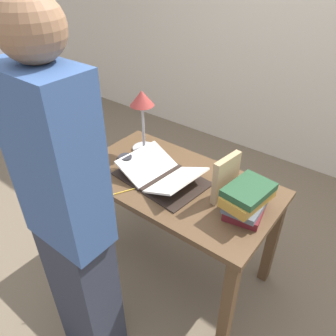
{
  "coord_description": "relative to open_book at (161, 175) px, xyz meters",
  "views": [
    {
      "loc": [
        0.91,
        -1.25,
        1.89
      ],
      "look_at": [
        -0.05,
        -0.02,
        0.82
      ],
      "focal_mm": 35.0,
      "sensor_mm": 36.0,
      "label": 1
    }
  ],
  "objects": [
    {
      "name": "wall_back",
      "position": [
        0.08,
        1.87,
        0.53
      ],
      "size": [
        8.0,
        0.06,
        2.6
      ],
      "color": "beige",
      "rests_on": "ground_plane"
    },
    {
      "name": "reading_lamp",
      "position": [
        -0.31,
        0.2,
        0.28
      ],
      "size": [
        0.16,
        0.16,
        0.42
      ],
      "color": "#ADADB2",
      "rests_on": "reading_desk"
    },
    {
      "name": "book_stack_tall",
      "position": [
        0.52,
        0.05,
        0.05
      ],
      "size": [
        0.22,
        0.3,
        0.17
      ],
      "color": "maroon",
      "rests_on": "reading_desk"
    },
    {
      "name": "coffee_mug",
      "position": [
        -0.23,
        -0.06,
        0.02
      ],
      "size": [
        0.11,
        0.08,
        0.1
      ],
      "rotation": [
        0.0,
        0.0,
        3.29
      ],
      "color": "#28282D",
      "rests_on": "reading_desk"
    },
    {
      "name": "reading_desk",
      "position": [
        0.08,
        0.04,
        -0.15
      ],
      "size": [
        1.2,
        0.66,
        0.74
      ],
      "color": "brown",
      "rests_on": "ground_plane"
    },
    {
      "name": "person_reader",
      "position": [
        0.05,
        -0.67,
        0.13
      ],
      "size": [
        0.36,
        0.23,
        1.8
      ],
      "rotation": [
        0.0,
        0.0,
        3.14
      ],
      "color": "#2D3342",
      "rests_on": "ground_plane"
    },
    {
      "name": "pencil",
      "position": [
        -0.1,
        -0.23,
        -0.03
      ],
      "size": [
        0.08,
        0.15,
        0.01
      ],
      "rotation": [
        0.0,
        0.0,
        -0.48
      ],
      "color": "gold",
      "rests_on": "reading_desk"
    },
    {
      "name": "book_standing_upright",
      "position": [
        0.37,
        0.08,
        0.1
      ],
      "size": [
        0.06,
        0.2,
        0.26
      ],
      "rotation": [
        0.0,
        0.0,
        -0.13
      ],
      "color": "tan",
      "rests_on": "reading_desk"
    },
    {
      "name": "ground_plane",
      "position": [
        0.08,
        0.04,
        -0.77
      ],
      "size": [
        12.0,
        12.0,
        0.0
      ],
      "primitive_type": "plane",
      "color": "#70604C"
    },
    {
      "name": "open_book",
      "position": [
        0.0,
        0.0,
        0.0
      ],
      "size": [
        0.55,
        0.4,
        0.11
      ],
      "rotation": [
        0.0,
        0.0,
        -0.1
      ],
      "color": "black",
      "rests_on": "reading_desk"
    }
  ]
}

